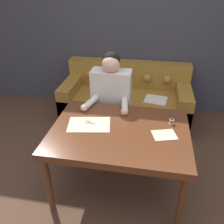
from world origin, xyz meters
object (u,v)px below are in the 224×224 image
object	(u,v)px
scissors	(91,123)
thread_spool	(171,122)
dining_table	(120,136)
couch	(126,100)
person	(111,103)

from	to	relation	value
scissors	thread_spool	bearing A→B (deg)	9.92
dining_table	couch	size ratio (longest dim) A/B	0.70
couch	thread_spool	bearing A→B (deg)	-63.79
dining_table	scissors	size ratio (longest dim) A/B	6.60
dining_table	person	world-z (taller)	person
person	thread_spool	xyz separation A→B (m)	(0.69, -0.45, 0.10)
couch	scissors	xyz separation A→B (m)	(-0.19, -1.34, 0.43)
couch	person	bearing A→B (deg)	-97.20
dining_table	person	distance (m)	0.68
person	scissors	world-z (taller)	person
scissors	dining_table	bearing A→B (deg)	-10.80
couch	thread_spool	distance (m)	1.41
dining_table	thread_spool	bearing A→B (deg)	21.69
couch	thread_spool	xyz separation A→B (m)	(0.59, -1.20, 0.45)
dining_table	scissors	world-z (taller)	scissors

